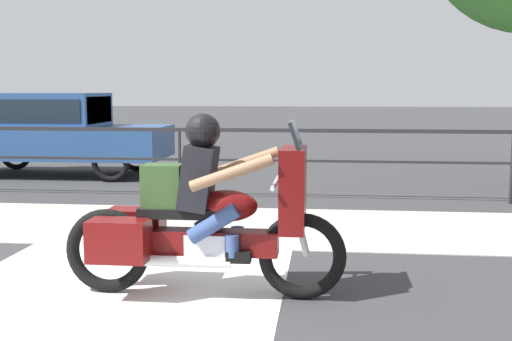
{
  "coord_description": "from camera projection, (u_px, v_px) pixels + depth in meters",
  "views": [
    {
      "loc": [
        2.3,
        -4.5,
        1.72
      ],
      "look_at": [
        1.59,
        2.04,
        0.89
      ],
      "focal_mm": 45.0,
      "sensor_mm": 36.0,
      "label": 1
    }
  ],
  "objects": [
    {
      "name": "sidewalk_band",
      "position": [
        145.0,
        223.0,
        8.26
      ],
      "size": [
        44.0,
        2.4,
        0.01
      ],
      "primitive_type": "cube",
      "color": "#B7B2A8",
      "rests_on": "ground"
    },
    {
      "name": "parked_car",
      "position": [
        53.0,
        128.0,
        12.8
      ],
      "size": [
        4.31,
        1.77,
        1.65
      ],
      "rotation": [
        0.0,
        0.0,
        0.0
      ],
      "color": "#284C84",
      "rests_on": "ground"
    },
    {
      "name": "fence_railing",
      "position": [
        179.0,
        143.0,
        10.15
      ],
      "size": [
        36.0,
        0.05,
        1.12
      ],
      "color": "#232326",
      "rests_on": "ground"
    },
    {
      "name": "crosswalk_band",
      "position": [
        76.0,
        328.0,
        4.65
      ],
      "size": [
        2.89,
        6.0,
        0.01
      ],
      "primitive_type": "cube",
      "color": "silver",
      "rests_on": "ground"
    },
    {
      "name": "ground_plane",
      "position": [
        21.0,
        316.0,
        4.9
      ],
      "size": [
        120.0,
        120.0,
        0.0
      ],
      "primitive_type": "plane",
      "color": "#38383A"
    },
    {
      "name": "motorcycle",
      "position": [
        204.0,
        216.0,
        5.3
      ],
      "size": [
        2.37,
        0.76,
        1.53
      ],
      "rotation": [
        0.0,
        0.0,
        -0.02
      ],
      "color": "black",
      "rests_on": "ground"
    }
  ]
}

